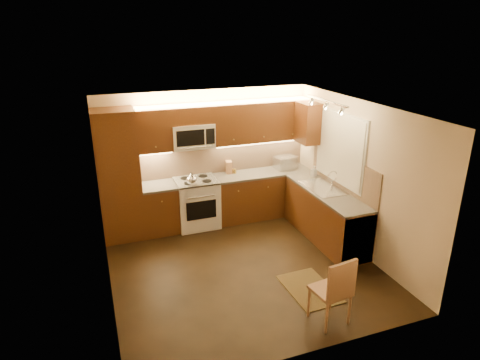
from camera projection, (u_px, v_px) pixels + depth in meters
name	position (u px, v px, depth m)	size (l,w,h in m)	color
floor	(243.00, 266.00, 6.64)	(4.00, 4.00, 0.01)	black
ceiling	(244.00, 109.00, 5.77)	(4.00, 4.00, 0.01)	beige
wall_back	(206.00, 156.00, 7.96)	(4.00, 0.01, 2.50)	beige
wall_front	(310.00, 260.00, 4.44)	(4.00, 0.01, 2.50)	beige
wall_left	(102.00, 213.00, 5.56)	(0.01, 4.00, 2.50)	beige
wall_right	(358.00, 177.00, 6.85)	(0.01, 4.00, 2.50)	beige
pantry	(119.00, 176.00, 7.20)	(0.70, 0.60, 2.30)	#3F210D
base_cab_back_left	(160.00, 209.00, 7.66)	(0.62, 0.60, 0.86)	#3F210D
counter_back_left	(158.00, 186.00, 7.51)	(0.62, 0.60, 0.04)	#3E3B39
base_cab_back_right	(262.00, 194.00, 8.32)	(1.92, 0.60, 0.86)	#3F210D
counter_back_right	(263.00, 173.00, 8.16)	(1.92, 0.60, 0.04)	#3E3B39
base_cab_right	(325.00, 216.00, 7.39)	(0.60, 2.00, 0.86)	#3F210D
counter_right	(327.00, 192.00, 7.23)	(0.60, 2.00, 0.04)	#3E3B39
dishwasher	(348.00, 233.00, 6.77)	(0.58, 0.60, 0.84)	silver
backsplash_back	(224.00, 157.00, 8.08)	(3.30, 0.02, 0.60)	tan
backsplash_right	(343.00, 173.00, 7.21)	(0.02, 2.00, 0.60)	tan
upper_cab_back_left	(153.00, 130.00, 7.27)	(0.62, 0.35, 0.75)	#3F210D
upper_cab_back_right	(261.00, 121.00, 7.93)	(1.92, 0.35, 0.75)	#3F210D
upper_cab_bridge	(191.00, 115.00, 7.42)	(0.76, 0.35, 0.31)	#3F210D
upper_cab_right_corner	(309.00, 123.00, 7.81)	(0.35, 0.50, 0.75)	#3F210D
stove	(197.00, 203.00, 7.85)	(0.76, 0.65, 0.92)	silver
microwave	(192.00, 136.00, 7.53)	(0.76, 0.38, 0.44)	silver
window_frame	(340.00, 148.00, 7.20)	(0.03, 1.44, 1.24)	silver
window_blinds	(339.00, 148.00, 7.20)	(0.02, 1.36, 1.16)	silver
sink	(323.00, 184.00, 7.33)	(0.52, 0.86, 0.15)	silver
faucet	(332.00, 179.00, 7.36)	(0.20, 0.04, 0.30)	silver
track_light_bar	(326.00, 101.00, 6.63)	(0.04, 1.20, 0.03)	silver
kettle	(192.00, 178.00, 7.44)	(0.19, 0.19, 0.22)	silver
toaster_oven	(285.00, 162.00, 8.34)	(0.41, 0.30, 0.24)	silver
knife_block	(229.00, 167.00, 8.07)	(0.11, 0.17, 0.24)	#956443
spice_jar_a	(229.00, 170.00, 8.15)	(0.05, 0.05, 0.09)	silver
spice_jar_b	(233.00, 171.00, 8.07)	(0.05, 0.05, 0.09)	brown
spice_jar_c	(227.00, 170.00, 8.12)	(0.04, 0.04, 0.09)	silver
spice_jar_d	(235.00, 171.00, 8.07)	(0.05, 0.05, 0.09)	olive
soap_bottle	(314.00, 171.00, 7.91)	(0.09, 0.09, 0.20)	#B1B0B4
rug	(309.00, 289.00, 6.06)	(0.63, 0.94, 0.01)	black
dining_chair	(330.00, 289.00, 5.27)	(0.42, 0.42, 0.95)	#956443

